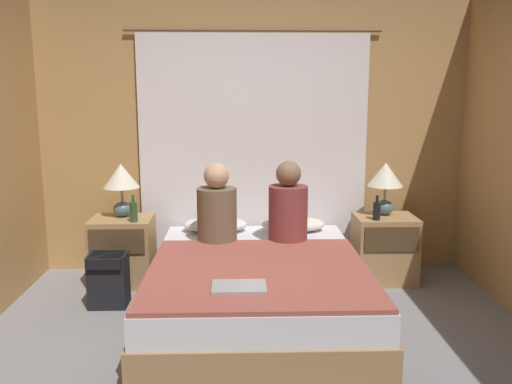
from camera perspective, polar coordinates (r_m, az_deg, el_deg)
ground_plane at (r=3.46m, az=0.58°, el=-17.93°), size 16.00×16.00×0.00m
wall_back at (r=4.98m, az=-0.30°, el=5.98°), size 3.97×0.06×2.50m
curtain_panel at (r=4.93m, az=-0.28°, el=4.04°), size 2.26×0.02×2.18m
bed at (r=4.07m, az=0.14°, el=-10.12°), size 1.56×2.08×0.43m
nightstand_left at (r=4.84m, az=-13.85°, el=-6.03°), size 0.52×0.44×0.58m
nightstand_right at (r=4.90m, az=13.35°, el=-5.80°), size 0.52×0.44×0.58m
lamp_left at (r=4.78m, az=-13.99°, el=1.15°), size 0.31×0.31×0.46m
lamp_right at (r=4.84m, az=13.45°, el=1.29°), size 0.31×0.31×0.46m
pillow_left at (r=4.78m, az=-4.32°, el=-3.46°), size 0.56×0.33×0.12m
pillow_right at (r=4.80m, az=3.92°, el=-3.40°), size 0.56×0.33×0.12m
blanket_on_bed at (r=3.72m, az=0.29°, el=-8.31°), size 1.50×1.45×0.03m
person_left_in_bed at (r=4.38m, az=-4.14°, el=-1.86°), size 0.32×0.32×0.66m
person_right_in_bed at (r=4.40m, az=3.40°, el=-1.71°), size 0.32×0.32×0.67m
beer_bottle_on_left_stand at (r=4.61m, az=-12.76°, el=-1.99°), size 0.06×0.06×0.23m
beer_bottle_on_right_stand at (r=4.67m, az=12.58°, el=-1.91°), size 0.06×0.06×0.21m
laptop_on_bed at (r=3.37m, az=-1.80°, el=-9.94°), size 0.33×0.23×0.02m
backpack_on_floor at (r=4.39m, az=-15.28°, el=-8.61°), size 0.29×0.25×0.42m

